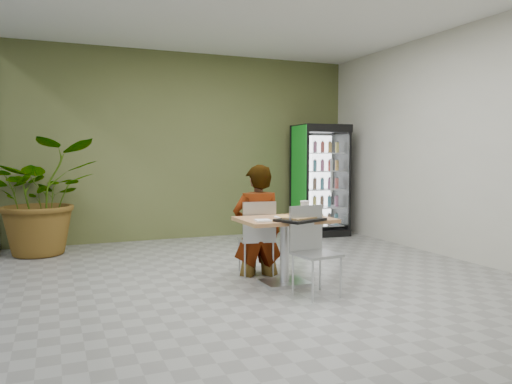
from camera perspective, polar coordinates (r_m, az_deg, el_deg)
ground at (r=5.61m, az=1.52°, el=-10.67°), size 7.00×7.00×0.00m
room_envelope at (r=5.43m, az=1.55°, el=5.89°), size 6.00×7.00×3.20m
dining_table at (r=5.56m, az=3.31°, el=-5.16°), size 1.01×0.71×0.75m
chair_far at (r=5.96m, az=0.19°, el=-4.61°), size 0.46×0.46×0.90m
chair_near at (r=5.21m, az=6.33°, el=-5.80°), size 0.45×0.46×0.92m
seated_woman at (r=6.01m, az=0.17°, el=-4.65°), size 0.66×0.48×1.63m
pizza_plate at (r=5.57m, az=3.26°, el=-2.75°), size 0.32×0.26×0.03m
soda_cup at (r=5.62m, az=5.60°, el=-1.97°), size 0.10×0.10×0.18m
napkin_stack at (r=5.22m, az=0.80°, el=-3.28°), size 0.17×0.17×0.02m
cafeteria_tray at (r=5.27m, az=5.06°, el=-3.18°), size 0.57×0.50×0.03m
beverage_fridge at (r=9.08m, az=7.41°, el=1.34°), size 0.96×0.77×1.98m
potted_plant at (r=7.88m, az=-23.27°, el=-0.47°), size 1.73×1.56×1.69m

